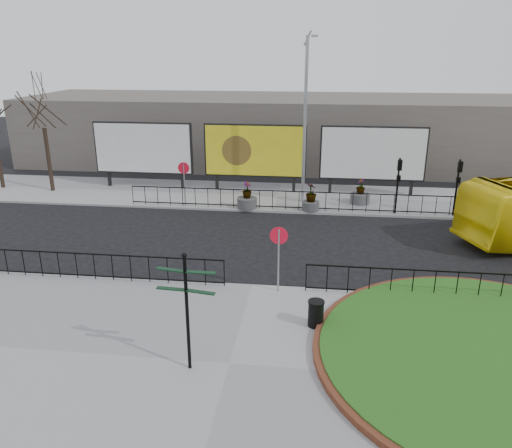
% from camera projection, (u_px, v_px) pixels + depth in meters
% --- Properties ---
extents(ground, '(90.00, 90.00, 0.00)m').
position_uv_depth(ground, '(252.00, 287.00, 18.70)').
color(ground, black).
rests_on(ground, ground).
extents(pavement_near, '(30.00, 10.00, 0.12)m').
position_uv_depth(pavement_near, '(230.00, 365.00, 14.01)').
color(pavement_near, gray).
rests_on(pavement_near, ground).
extents(pavement_far, '(44.00, 6.00, 0.12)m').
position_uv_depth(pavement_far, '(278.00, 197.00, 29.92)').
color(pavement_far, gray).
rests_on(pavement_far, ground).
extents(brick_edge, '(10.40, 10.40, 0.18)m').
position_uv_depth(brick_edge, '(498.00, 359.00, 14.04)').
color(brick_edge, brown).
rests_on(brick_edge, pavement_near).
extents(grass_lawn, '(10.00, 10.00, 0.22)m').
position_uv_depth(grass_lawn, '(498.00, 358.00, 14.03)').
color(grass_lawn, '#175115').
rests_on(grass_lawn, pavement_near).
extents(railing_near_left, '(10.00, 0.10, 1.10)m').
position_uv_depth(railing_near_left, '(94.00, 266.00, 18.88)').
color(railing_near_left, black).
rests_on(railing_near_left, pavement_near).
extents(railing_near_right, '(9.00, 0.10, 1.10)m').
position_uv_depth(railing_near_right, '(435.00, 284.00, 17.46)').
color(railing_near_right, black).
rests_on(railing_near_right, pavement_near).
extents(railing_far, '(18.00, 0.10, 1.10)m').
position_uv_depth(railing_far, '(292.00, 200.00, 27.07)').
color(railing_far, black).
rests_on(railing_far, pavement_far).
extents(speed_sign_far, '(0.64, 0.07, 2.47)m').
position_uv_depth(speed_sign_far, '(184.00, 174.00, 27.44)').
color(speed_sign_far, gray).
rests_on(speed_sign_far, pavement_far).
extents(speed_sign_near, '(0.64, 0.07, 2.47)m').
position_uv_depth(speed_sign_near, '(279.00, 245.00, 17.58)').
color(speed_sign_near, gray).
rests_on(speed_sign_near, pavement_near).
extents(billboard_left, '(6.20, 0.31, 4.10)m').
position_uv_depth(billboard_left, '(143.00, 148.00, 30.95)').
color(billboard_left, black).
rests_on(billboard_left, pavement_far).
extents(billboard_mid, '(6.20, 0.31, 4.10)m').
position_uv_depth(billboard_mid, '(255.00, 151.00, 30.15)').
color(billboard_mid, black).
rests_on(billboard_mid, pavement_far).
extents(billboard_right, '(6.20, 0.31, 4.10)m').
position_uv_depth(billboard_right, '(373.00, 154.00, 29.35)').
color(billboard_right, black).
rests_on(billboard_right, pavement_far).
extents(lamp_post, '(0.74, 0.18, 9.23)m').
position_uv_depth(lamp_post, '(305.00, 119.00, 27.22)').
color(lamp_post, gray).
rests_on(lamp_post, pavement_far).
extents(signal_pole_a, '(0.22, 0.26, 3.00)m').
position_uv_depth(signal_pole_a, '(398.00, 178.00, 26.01)').
color(signal_pole_a, black).
rests_on(signal_pole_a, pavement_far).
extents(signal_pole_b, '(0.22, 0.26, 3.00)m').
position_uv_depth(signal_pole_b, '(458.00, 179.00, 25.66)').
color(signal_pole_b, black).
rests_on(signal_pole_b, pavement_far).
extents(tree_left, '(2.00, 2.00, 7.00)m').
position_uv_depth(tree_left, '(45.00, 134.00, 29.86)').
color(tree_left, '#2D2119').
rests_on(tree_left, pavement_far).
extents(building_backdrop, '(40.00, 10.00, 5.00)m').
position_uv_depth(building_backdrop, '(289.00, 130.00, 38.46)').
color(building_backdrop, '#5C5650').
rests_on(building_backdrop, ground).
extents(fingerpost_sign, '(1.61, 0.40, 3.44)m').
position_uv_depth(fingerpost_sign, '(187.00, 301.00, 13.12)').
color(fingerpost_sign, black).
rests_on(fingerpost_sign, pavement_near).
extents(litter_bin, '(0.53, 0.53, 0.87)m').
position_uv_depth(litter_bin, '(316.00, 313.00, 15.75)').
color(litter_bin, black).
rests_on(litter_bin, pavement_near).
extents(planter_a, '(1.10, 1.10, 1.48)m').
position_uv_depth(planter_a, '(247.00, 199.00, 27.48)').
color(planter_a, '#4C4C4F').
rests_on(planter_a, pavement_far).
extents(planter_b, '(0.94, 0.94, 1.53)m').
position_uv_depth(planter_b, '(311.00, 200.00, 27.04)').
color(planter_b, '#4C4C4F').
rests_on(planter_b, pavement_far).
extents(planter_c, '(1.09, 1.09, 1.46)m').
position_uv_depth(planter_c, '(360.00, 195.00, 28.26)').
color(planter_c, '#4C4C4F').
rests_on(planter_c, pavement_far).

